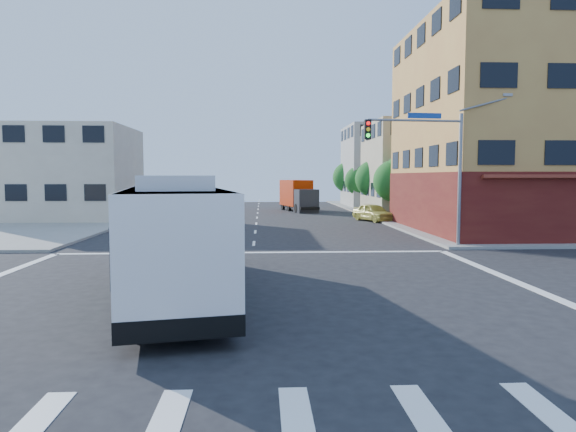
{
  "coord_description": "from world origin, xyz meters",
  "views": [
    {
      "loc": [
        0.48,
        -15.56,
        3.75
      ],
      "look_at": [
        1.47,
        4.15,
        2.22
      ],
      "focal_mm": 32.0,
      "sensor_mm": 36.0,
      "label": 1
    }
  ],
  "objects": [
    {
      "name": "ground",
      "position": [
        0.0,
        0.0,
        0.0
      ],
      "size": [
        120.0,
        120.0,
        0.0
      ],
      "primitive_type": "plane",
      "color": "black",
      "rests_on": "ground"
    },
    {
      "name": "corner_building_ne",
      "position": [
        19.99,
        18.48,
        5.89
      ],
      "size": [
        18.1,
        15.44,
        14.0
      ],
      "color": "#C49346",
      "rests_on": "ground"
    },
    {
      "name": "building_east_near",
      "position": [
        16.98,
        33.98,
        4.51
      ],
      "size": [
        12.06,
        10.06,
        9.0
      ],
      "color": "tan",
      "rests_on": "ground"
    },
    {
      "name": "building_east_far",
      "position": [
        16.98,
        47.98,
        5.01
      ],
      "size": [
        12.06,
        10.06,
        10.0
      ],
      "color": "gray",
      "rests_on": "ground"
    },
    {
      "name": "building_west",
      "position": [
        -17.02,
        29.98,
        4.01
      ],
      "size": [
        12.06,
        10.06,
        8.0
      ],
      "color": "beige",
      "rests_on": "ground"
    },
    {
      "name": "signal_mast_ne",
      "position": [
        9.08,
        10.62,
        4.98
      ],
      "size": [
        7.91,
        1.13,
        8.07
      ],
      "color": "gray",
      "rests_on": "ground"
    },
    {
      "name": "street_tree_a",
      "position": [
        11.9,
        27.92,
        3.59
      ],
      "size": [
        3.6,
        3.6,
        5.53
      ],
      "color": "#322212",
      "rests_on": "ground"
    },
    {
      "name": "street_tree_b",
      "position": [
        11.9,
        35.92,
        3.75
      ],
      "size": [
        3.8,
        3.8,
        5.79
      ],
      "color": "#322212",
      "rests_on": "ground"
    },
    {
      "name": "street_tree_c",
      "position": [
        11.9,
        43.92,
        3.46
      ],
      "size": [
        3.4,
        3.4,
        5.29
      ],
      "color": "#322212",
      "rests_on": "ground"
    },
    {
      "name": "street_tree_d",
      "position": [
        11.9,
        51.92,
        3.88
      ],
      "size": [
        4.0,
        4.0,
        6.03
      ],
      "color": "#322212",
      "rests_on": "ground"
    },
    {
      "name": "transit_bus",
      "position": [
        -2.4,
        1.14,
        1.84
      ],
      "size": [
        5.03,
        13.01,
        3.77
      ],
      "rotation": [
        0.0,
        0.0,
        0.19
      ],
      "color": "black",
      "rests_on": "ground"
    },
    {
      "name": "box_truck",
      "position": [
        4.38,
        39.65,
        1.62
      ],
      "size": [
        3.86,
        7.74,
        3.35
      ],
      "rotation": [
        0.0,
        0.0,
        0.24
      ],
      "color": "#232328",
      "rests_on": "ground"
    },
    {
      "name": "parked_car",
      "position": [
        9.77,
        26.83,
        0.74
      ],
      "size": [
        3.26,
        4.71,
        1.49
      ],
      "primitive_type": "imported",
      "rotation": [
        0.0,
        0.0,
        0.38
      ],
      "color": "#CBC350",
      "rests_on": "ground"
    }
  ]
}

